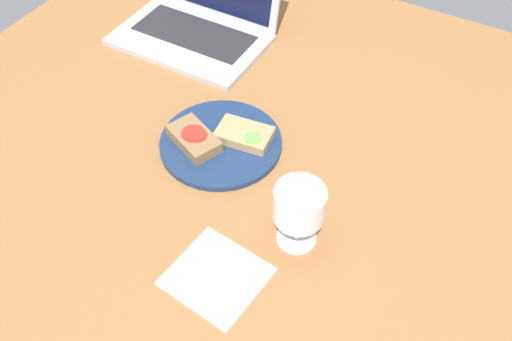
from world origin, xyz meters
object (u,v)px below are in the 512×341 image
(sandwich_with_cucumber, at_px, (247,136))
(sandwich_with_tomato, at_px, (194,138))
(wine_glass, at_px, (299,207))
(napkin, at_px, (217,276))
(laptop, at_px, (200,16))
(plate, at_px, (221,143))

(sandwich_with_cucumber, distance_m, sandwich_with_tomato, 0.10)
(wine_glass, height_order, napkin, wine_glass)
(laptop, bearing_deg, sandwich_with_tomato, -58.32)
(laptop, distance_m, napkin, 0.68)
(plate, distance_m, wine_glass, 0.27)
(laptop, bearing_deg, wine_glass, -41.90)
(wine_glass, xyz_separation_m, napkin, (-0.08, -0.13, -0.08))
(napkin, bearing_deg, sandwich_with_tomato, 130.32)
(sandwich_with_tomato, xyz_separation_m, wine_glass, (0.27, -0.10, 0.06))
(sandwich_with_cucumber, height_order, laptop, laptop)
(napkin, bearing_deg, plate, 120.63)
(sandwich_with_cucumber, height_order, wine_glass, wine_glass)
(sandwich_with_cucumber, xyz_separation_m, sandwich_with_tomato, (-0.08, -0.06, 0.00))
(plate, relative_size, sandwich_with_tomato, 1.94)
(wine_glass, relative_size, laptop, 0.36)
(sandwich_with_tomato, height_order, napkin, sandwich_with_tomato)
(sandwich_with_cucumber, relative_size, sandwich_with_tomato, 0.93)
(laptop, xyz_separation_m, napkin, (0.40, -0.56, -0.04))
(plate, distance_m, laptop, 0.39)
(plate, relative_size, wine_glass, 1.94)
(plate, xyz_separation_m, napkin, (0.15, -0.26, -0.00))
(sandwich_with_cucumber, relative_size, laptop, 0.33)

